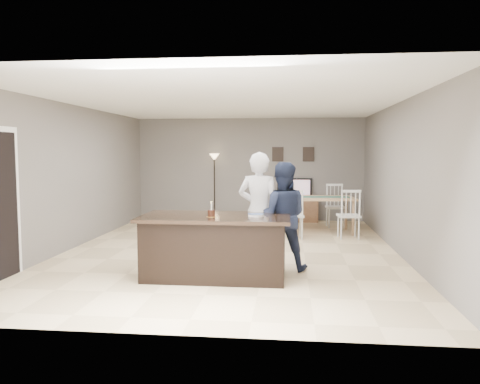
# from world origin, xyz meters

# --- Properties ---
(floor) EXTENTS (8.00, 8.00, 0.00)m
(floor) POSITION_xyz_m (0.00, 0.00, 0.00)
(floor) COLOR beige
(floor) RESTS_ON ground
(room_shell) EXTENTS (8.00, 8.00, 8.00)m
(room_shell) POSITION_xyz_m (0.00, 0.00, 1.68)
(room_shell) COLOR slate
(room_shell) RESTS_ON floor
(kitchen_island) EXTENTS (2.15, 1.10, 0.90)m
(kitchen_island) POSITION_xyz_m (0.00, -1.80, 0.45)
(kitchen_island) COLOR black
(kitchen_island) RESTS_ON floor
(tv_console) EXTENTS (1.20, 0.40, 0.60)m
(tv_console) POSITION_xyz_m (1.20, 3.77, 0.30)
(tv_console) COLOR brown
(tv_console) RESTS_ON floor
(television) EXTENTS (0.91, 0.12, 0.53)m
(television) POSITION_xyz_m (1.20, 3.84, 0.86)
(television) COLOR black
(television) RESTS_ON tv_console
(tv_screen_glow) EXTENTS (0.78, 0.00, 0.78)m
(tv_screen_glow) POSITION_xyz_m (1.20, 3.76, 0.87)
(tv_screen_glow) COLOR orange
(tv_screen_glow) RESTS_ON tv_console
(picture_frames) EXTENTS (1.10, 0.02, 0.38)m
(picture_frames) POSITION_xyz_m (1.15, 3.98, 1.75)
(picture_frames) COLOR black
(picture_frames) RESTS_ON room_shell
(woman) EXTENTS (0.73, 0.55, 1.81)m
(woman) POSITION_xyz_m (0.60, -1.25, 0.91)
(woman) COLOR silver
(woman) RESTS_ON floor
(man) EXTENTS (0.82, 0.64, 1.66)m
(man) POSITION_xyz_m (0.95, -1.25, 0.83)
(man) COLOR #1A223A
(man) RESTS_ON floor
(birthday_cake) EXTENTS (0.14, 0.14, 0.22)m
(birthday_cake) POSITION_xyz_m (-0.03, -1.93, 0.95)
(birthday_cake) COLOR gold
(birthday_cake) RESTS_ON kitchen_island
(plate_stack) EXTENTS (0.24, 0.24, 0.04)m
(plate_stack) POSITION_xyz_m (0.59, -1.82, 0.92)
(plate_stack) COLOR white
(plate_stack) RESTS_ON kitchen_island
(dining_table) EXTENTS (1.78, 2.05, 1.04)m
(dining_table) POSITION_xyz_m (1.65, 2.18, 0.66)
(dining_table) COLOR tan
(dining_table) RESTS_ON floor
(floor_lamp) EXTENTS (0.26, 0.26, 1.77)m
(floor_lamp) POSITION_xyz_m (-0.91, 3.79, 1.37)
(floor_lamp) COLOR black
(floor_lamp) RESTS_ON floor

